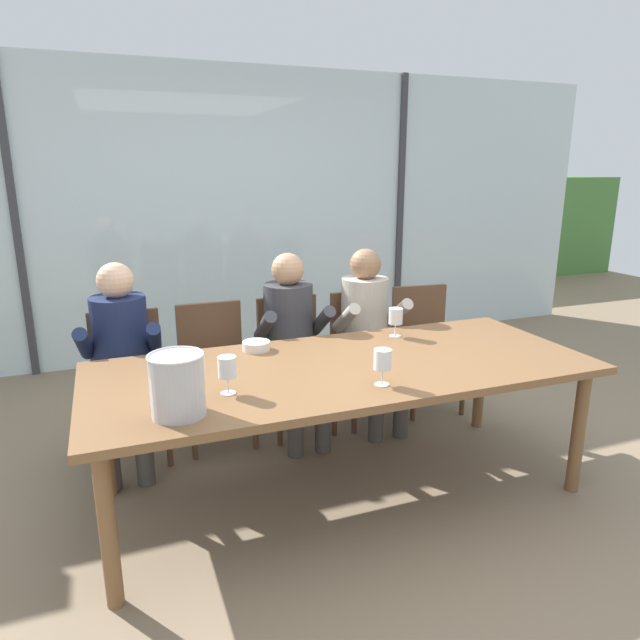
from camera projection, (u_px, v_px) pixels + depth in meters
The scene contains 19 objects.
ground at pixel (287, 419), 4.00m from camera, with size 14.00×14.00×0.00m, color #847056.
window_glass_panel at pixel (230, 215), 5.17m from camera, with size 7.78×0.03×2.60m, color silver.
window_mullion_left at pixel (16, 222), 4.55m from camera, with size 0.06×0.06×2.60m, color #38383D.
window_mullion_right at pixel (400, 210), 5.76m from camera, with size 0.06×0.06×2.60m, color #38383D.
hillside_vineyard at pixel (185, 235), 8.13m from camera, with size 13.78×2.40×1.57m, color #477A38.
dining_table at pixel (344, 376), 2.93m from camera, with size 2.58×1.06×0.74m.
chair_near_curtain at pixel (128, 373), 3.44m from camera, with size 0.45×0.45×0.88m.
chair_left_of_center at pixel (214, 362), 3.64m from camera, with size 0.44×0.44×0.88m.
chair_center at pixel (292, 352), 3.82m from camera, with size 0.45×0.45×0.88m.
chair_right_of_center at pixel (364, 345), 3.98m from camera, with size 0.45×0.45×0.88m.
chair_near_window_right at pixel (424, 337), 4.16m from camera, with size 0.48×0.48×0.88m.
person_navy_polo at pixel (121, 352), 3.28m from camera, with size 0.48×0.63×1.20m.
person_charcoal_jacket at pixel (292, 334), 3.64m from camera, with size 0.46×0.61×1.20m.
person_beige_jumper at pixel (369, 326), 3.83m from camera, with size 0.46×0.61×1.20m.
ice_bucket_primary at pixel (177, 384), 2.29m from camera, with size 0.23×0.23×0.26m.
tasting_bowl at pixel (256, 346), 3.13m from camera, with size 0.15×0.15×0.05m, color silver.
wine_glass_by_left_taster at pixel (383, 361), 2.61m from camera, with size 0.08×0.08×0.17m.
wine_glass_near_bucket at pixel (396, 317), 3.37m from camera, with size 0.08×0.08×0.17m.
wine_glass_center_pour at pixel (227, 369), 2.51m from camera, with size 0.08×0.08×0.17m.
Camera 1 is at (-1.10, -2.52, 1.72)m, focal length 31.71 mm.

